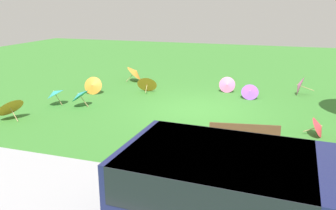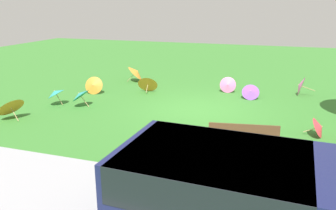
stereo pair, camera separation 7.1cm
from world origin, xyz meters
The scene contains 13 objects.
ground centered at (0.00, 0.00, 0.00)m, with size 40.00×40.00×0.00m, color #387A2D.
van_dark centered at (-2.55, 6.69, 0.91)m, with size 4.68×2.30×1.53m.
park_bench centered at (-1.87, 3.44, 0.47)m, with size 1.66×0.74×0.90m.
parasol_pink_0 centered at (-0.57, -2.70, 0.33)m, with size 0.68×0.59×0.66m.
parasol_orange_0 centered at (3.82, -3.42, 0.46)m, with size 0.94×1.01×0.81m.
parasol_orange_1 centered at (2.57, -1.75, 0.37)m, with size 0.91×0.79×0.75m.
parasol_pink_1 centered at (-3.36, -3.21, 0.39)m, with size 0.80×0.82×0.79m.
parasol_red_0 centered at (-3.72, 1.39, 0.28)m, with size 0.64×0.64×0.57m.
parasol_purple_0 centered at (-1.56, -1.97, 0.30)m, with size 0.71×0.61×0.59m.
parasol_orange_3 centered at (5.45, 2.82, 0.43)m, with size 0.95×1.04×0.78m.
parasol_orange_4 centered at (4.56, -0.78, 0.36)m, with size 0.78×0.76×0.71m.
parasol_teal_1 centered at (4.11, 0.92, 0.44)m, with size 0.67×0.73×0.70m.
parasol_teal_2 centered at (5.05, 1.03, 0.46)m, with size 0.73×0.74×0.68m.
Camera 1 is at (-2.48, 11.08, 3.55)m, focal length 36.61 mm.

